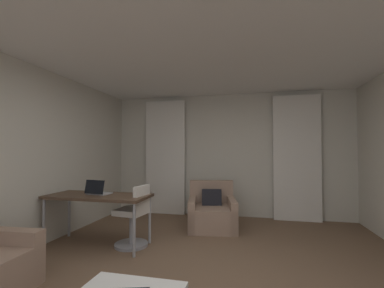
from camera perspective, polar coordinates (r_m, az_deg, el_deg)
The scene contains 10 objects.
ground_plane at distance 2.99m, azimuth 2.15°, elevation -29.02°, with size 12.00×12.00×0.00m, color brown.
wall_window at distance 5.66m, azimuth 7.87°, elevation -2.37°, with size 5.12×0.06×2.60m.
wall_left at distance 4.00m, azimuth -36.38°, elevation -2.39°, with size 0.06×6.12×2.60m.
ceiling at distance 2.94m, azimuth 2.10°, elevation 23.67°, with size 5.12×6.12×0.06m, color white.
curtain_left_panel at distance 5.82m, azimuth -5.87°, elevation -2.84°, with size 0.90×0.06×2.50m.
curtain_right_panel at distance 5.58m, azimuth 21.99°, elevation -2.79°, with size 0.90×0.06×2.50m.
armchair at distance 4.84m, azimuth 4.39°, elevation -14.85°, with size 0.97×1.00×0.82m.
desk at distance 4.13m, azimuth -19.85°, elevation -11.24°, with size 1.50×0.63×0.74m.
desk_chair at distance 4.02m, azimuth -12.65°, elevation -15.75°, with size 0.48×0.48×0.88m.
laptop at distance 4.16m, azimuth -19.96°, elevation -9.71°, with size 0.35×0.28×0.22m.
Camera 1 is at (0.50, -2.61, 1.38)m, focal length 24.31 mm.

